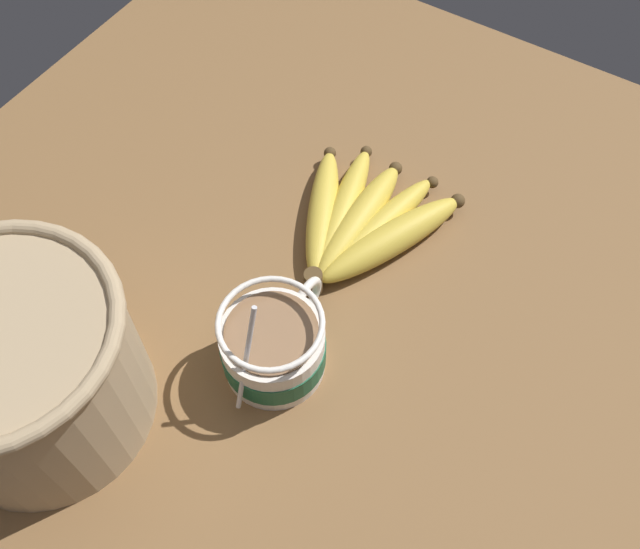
{
  "coord_description": "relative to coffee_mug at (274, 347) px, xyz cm",
  "views": [
    {
      "loc": [
        -30.62,
        -17.89,
        70.59
      ],
      "look_at": [
        3.51,
        3.57,
        7.79
      ],
      "focal_mm": 40.0,
      "sensor_mm": 36.0,
      "label": 1
    }
  ],
  "objects": [
    {
      "name": "woven_basket",
      "position": [
        -15.76,
        16.25,
        5.03
      ],
      "size": [
        22.0,
        22.0,
        16.69
      ],
      "color": "tan",
      "rests_on": "table"
    },
    {
      "name": "table",
      "position": [
        5.98,
        -3.0,
        -5.61
      ],
      "size": [
        108.37,
        108.37,
        3.86
      ],
      "color": "brown",
      "rests_on": "ground"
    },
    {
      "name": "coffee_mug",
      "position": [
        0.0,
        0.0,
        0.0
      ],
      "size": [
        15.02,
        10.5,
        14.34
      ],
      "color": "white",
      "rests_on": "table"
    },
    {
      "name": "banana_bunch",
      "position": [
        19.01,
        1.09,
        -1.94
      ],
      "size": [
        21.58,
        19.8,
        4.14
      ],
      "color": "#4C381E",
      "rests_on": "table"
    }
  ]
}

